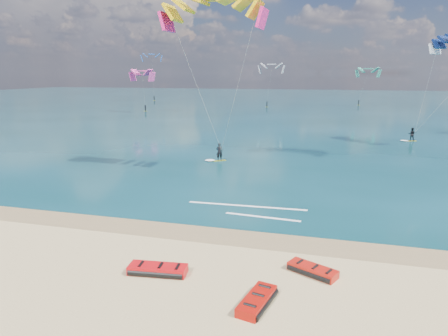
% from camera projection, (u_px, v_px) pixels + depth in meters
% --- Properties ---
extents(ground, '(320.00, 320.00, 0.00)m').
position_uv_depth(ground, '(277.00, 135.00, 56.95)').
color(ground, tan).
rests_on(ground, ground).
extents(wet_sand_strip, '(320.00, 2.40, 0.01)m').
position_uv_depth(wet_sand_strip, '(192.00, 232.00, 22.15)').
color(wet_sand_strip, brown).
rests_on(wet_sand_strip, ground).
extents(sea, '(320.00, 200.00, 0.04)m').
position_uv_depth(sea, '(305.00, 103.00, 117.14)').
color(sea, '#093034').
rests_on(sea, ground).
extents(packed_kite_left, '(2.91, 1.52, 0.45)m').
position_uv_depth(packed_kite_left, '(158.00, 273.00, 17.60)').
color(packed_kite_left, red).
rests_on(packed_kite_left, ground).
extents(packed_kite_mid, '(2.63, 2.06, 0.42)m').
position_uv_depth(packed_kite_mid, '(312.00, 274.00, 17.57)').
color(packed_kite_mid, red).
rests_on(packed_kite_mid, ground).
extents(packed_kite_right, '(1.70, 2.68, 0.43)m').
position_uv_depth(packed_kite_right, '(257.00, 305.00, 15.19)').
color(packed_kite_right, '#AF0F07').
rests_on(packed_kite_right, ground).
extents(kitesurfer_main, '(8.54, 7.66, 16.08)m').
position_uv_depth(kitesurfer_main, '(216.00, 76.00, 34.96)').
color(kitesurfer_main, '#C0DC19').
rests_on(kitesurfer_main, sea).
extents(kitesurfer_far, '(9.22, 7.27, 14.17)m').
position_uv_depth(kitesurfer_far, '(438.00, 83.00, 47.54)').
color(kitesurfer_far, yellow).
rests_on(kitesurfer_far, sea).
extents(shoreline_foam, '(7.93, 2.35, 0.01)m').
position_uv_depth(shoreline_foam, '(252.00, 210.00, 25.66)').
color(shoreline_foam, white).
rests_on(shoreline_foam, ground).
extents(distant_kites, '(68.13, 37.65, 14.15)m').
position_uv_depth(distant_kites, '(226.00, 85.00, 104.91)').
color(distant_kites, '#95939C').
rests_on(distant_kites, ground).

